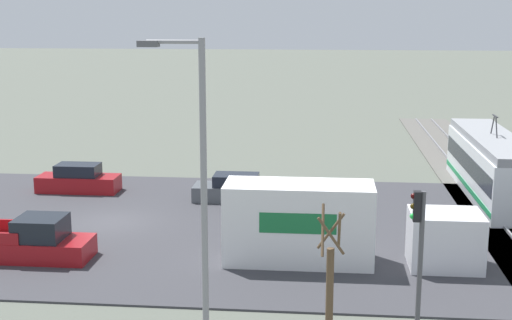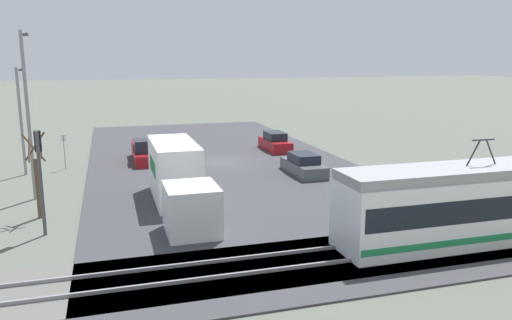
% 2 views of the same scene
% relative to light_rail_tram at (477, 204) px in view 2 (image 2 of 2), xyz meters
% --- Properties ---
extents(ground_plane, '(320.00, 320.00, 0.00)m').
position_rel_light_rail_tram_xyz_m(ground_plane, '(7.20, -19.67, -1.71)').
color(ground_plane, '#565B51').
extents(road_surface, '(19.42, 46.36, 0.08)m').
position_rel_light_rail_tram_xyz_m(road_surface, '(7.20, -19.67, -1.67)').
color(road_surface, '#38383D').
rests_on(road_surface, ground).
extents(rail_bed, '(72.18, 4.40, 0.22)m').
position_rel_light_rail_tram_xyz_m(rail_bed, '(7.20, 0.00, -1.66)').
color(rail_bed, '#5B5954').
rests_on(rail_bed, ground).
extents(light_rail_tram, '(12.87, 2.76, 4.50)m').
position_rel_light_rail_tram_xyz_m(light_rail_tram, '(0.00, 0.00, 0.00)').
color(light_rail_tram, white).
rests_on(light_rail_tram, ground).
extents(box_truck, '(2.38, 10.33, 3.30)m').
position_rel_light_rail_tram_xyz_m(box_truck, '(11.88, -8.86, -0.11)').
color(box_truck, silver).
rests_on(box_truck, ground).
extents(pickup_truck, '(2.00, 5.67, 1.79)m').
position_rel_light_rail_tram_xyz_m(pickup_truck, '(12.57, -21.60, -0.96)').
color(pickup_truck, maroon).
rests_on(pickup_truck, ground).
extents(sedan_car_0, '(1.83, 4.63, 1.44)m').
position_rel_light_rail_tram_xyz_m(sedan_car_0, '(2.49, -14.05, -1.04)').
color(sedan_car_0, '#4C5156').
rests_on(sedan_car_0, ground).
extents(sedan_car_1, '(1.71, 4.60, 1.59)m').
position_rel_light_rail_tram_xyz_m(sedan_car_1, '(1.44, -23.26, -0.98)').
color(sedan_car_1, maroon).
rests_on(sedan_car_1, ground).
extents(traffic_light_pole, '(0.28, 0.47, 4.81)m').
position_rel_light_rail_tram_xyz_m(traffic_light_pole, '(18.36, -6.34, 1.43)').
color(traffic_light_pole, '#47474C').
rests_on(traffic_light_pole, ground).
extents(street_tree, '(1.04, 0.86, 4.37)m').
position_rel_light_rail_tram_xyz_m(street_tree, '(18.87, -9.06, 0.27)').
color(street_tree, brown).
rests_on(street_tree, ground).
extents(street_lamp_near_crossing, '(0.36, 1.95, 7.36)m').
position_rel_light_rail_tram_xyz_m(street_lamp_near_crossing, '(20.98, -19.86, 2.58)').
color(street_lamp_near_crossing, gray).
rests_on(street_lamp_near_crossing, ground).
extents(street_lamp_mid_block, '(0.36, 1.95, 9.46)m').
position_rel_light_rail_tram_xyz_m(street_lamp_mid_block, '(19.56, -13.03, 3.66)').
color(street_lamp_mid_block, gray).
rests_on(street_lamp_mid_block, ground).
extents(no_parking_sign, '(0.32, 0.08, 2.55)m').
position_rel_light_rail_tram_xyz_m(no_parking_sign, '(18.46, -20.63, -0.17)').
color(no_parking_sign, gray).
rests_on(no_parking_sign, ground).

